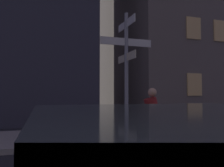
{
  "coord_description": "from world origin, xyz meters",
  "views": [
    {
      "loc": [
        -3.01,
        -1.51,
        1.43
      ],
      "look_at": [
        -0.53,
        5.91,
        1.81
      ],
      "focal_mm": 38.56,
      "sensor_mm": 36.0,
      "label": 1
    }
  ],
  "objects": [
    {
      "name": "sidewalk_kerb",
      "position": [
        0.0,
        6.39,
        0.07
      ],
      "size": [
        40.0,
        3.17,
        0.14
      ],
      "primitive_type": "cube",
      "color": "gray",
      "rests_on": "ground_plane"
    },
    {
      "name": "cyclist",
      "position": [
        -0.19,
        3.9,
        0.75
      ],
      "size": [
        1.82,
        0.33,
        1.61
      ],
      "color": "black",
      "rests_on": "ground_plane"
    },
    {
      "name": "signpost",
      "position": [
        -0.16,
        5.58,
        2.49
      ],
      "size": [
        1.74,
        1.44,
        3.93
      ],
      "color": "gray",
      "rests_on": "sidewalk_kerb"
    }
  ]
}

